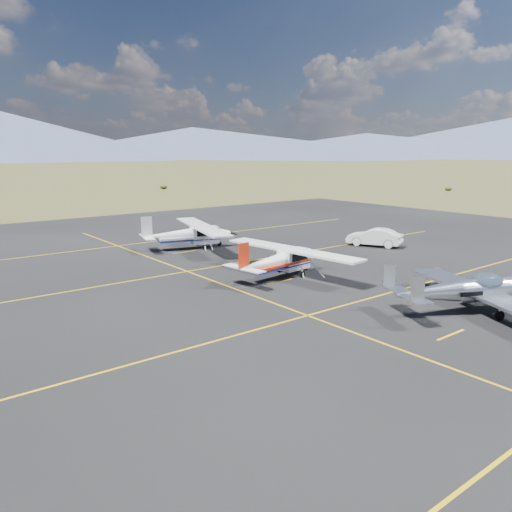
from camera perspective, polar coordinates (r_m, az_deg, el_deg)
name	(u,v)px	position (r m, az deg, el deg)	size (l,w,h in m)	color
ground	(420,302)	(26.79, 18.26, -5.03)	(1600.00, 1600.00, 0.00)	#383D1C
apron	(322,276)	(31.02, 7.50, -2.23)	(72.00, 72.00, 0.02)	black
aircraft_low_wing	(471,291)	(25.71, 23.37, -3.65)	(7.79, 10.01, 2.24)	silver
aircraft_cessna	(281,259)	(30.05, 2.85, -0.40)	(6.06, 10.03, 2.53)	white
aircraft_plain	(189,234)	(39.22, -7.66, 2.54)	(7.04, 10.55, 2.68)	silver
sedan	(374,237)	(41.18, 13.39, 2.10)	(1.51, 4.33, 1.43)	white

